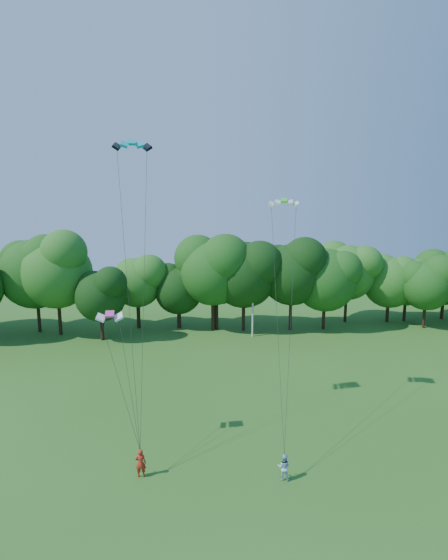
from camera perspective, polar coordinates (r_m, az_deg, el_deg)
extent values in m
plane|color=#275B19|center=(26.50, 1.50, -29.70)|extent=(160.00, 160.00, 0.00)
cylinder|color=beige|center=(54.92, 3.78, -2.91)|extent=(0.22, 0.22, 8.92)
cube|color=beige|center=(54.10, 3.83, 1.46)|extent=(1.71, 0.67, 0.08)
imported|color=#B52517|center=(29.94, -10.83, -22.43)|extent=(0.70, 0.48, 1.85)
imported|color=#A4C7E3|center=(29.55, 7.84, -23.04)|extent=(1.00, 0.90, 1.67)
cube|color=#0599A3|center=(32.21, -11.96, 17.19)|extent=(2.69, 1.46, 0.56)
cube|color=#3CE021|center=(34.20, 7.82, 10.25)|extent=(2.56, 1.66, 0.39)
cube|color=#CF3996|center=(29.89, -14.71, -4.34)|extent=(1.81, 0.97, 0.32)
cylinder|color=#312513|center=(58.57, -1.00, -4.28)|extent=(0.45, 0.45, 4.49)
ellipsoid|color=black|center=(57.36, -1.02, 1.45)|extent=(8.98, 8.98, 9.80)
cylinder|color=#321F14|center=(67.56, 22.53, -3.48)|extent=(0.48, 0.48, 3.63)
ellipsoid|color=#25591B|center=(66.65, 22.81, 0.53)|extent=(7.26, 7.26, 7.92)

